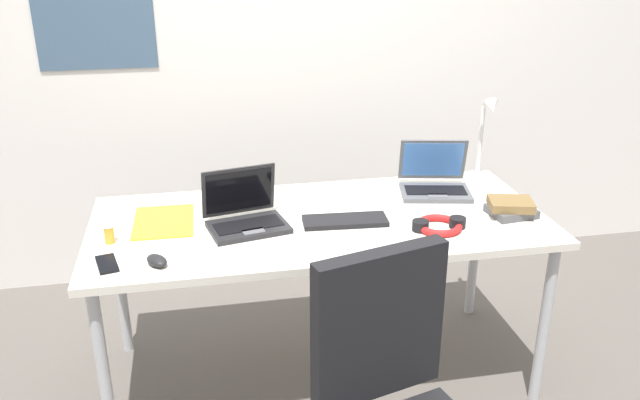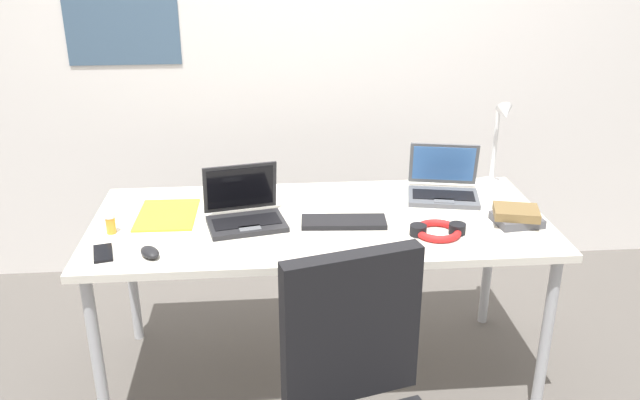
{
  "view_description": "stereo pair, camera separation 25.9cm",
  "coord_description": "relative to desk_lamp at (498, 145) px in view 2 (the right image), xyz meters",
  "views": [
    {
      "loc": [
        -0.46,
        -2.35,
        1.81
      ],
      "look_at": [
        0.0,
        0.0,
        0.82
      ],
      "focal_mm": 37.02,
      "sensor_mm": 36.0,
      "label": 1
    },
    {
      "loc": [
        -0.2,
        -2.39,
        1.81
      ],
      "look_at": [
        0.0,
        0.0,
        0.82
      ],
      "focal_mm": 37.02,
      "sensor_mm": 36.0,
      "label": 2
    }
  ],
  "objects": [
    {
      "name": "computer_mouse",
      "position": [
        -1.42,
        -0.55,
        -0.18
      ],
      "size": [
        0.1,
        0.11,
        0.03
      ],
      "primitive_type": "ellipsoid",
      "rotation": [
        0.0,
        0.0,
        0.57
      ],
      "color": "black",
      "rests_on": "desk"
    },
    {
      "name": "external_keyboard",
      "position": [
        -0.71,
        -0.34,
        -0.19
      ],
      "size": [
        0.34,
        0.14,
        0.02
      ],
      "primitive_type": "cube",
      "rotation": [
        0.0,
        0.0,
        -0.07
      ],
      "color": "black",
      "rests_on": "desk"
    },
    {
      "name": "laptop_center",
      "position": [
        -0.25,
        -0.08,
        -0.15
      ],
      "size": [
        0.34,
        0.31,
        0.22
      ],
      "color": "#515459",
      "rests_on": "desk"
    },
    {
      "name": "wall_back",
      "position": [
        -0.8,
        0.82,
        0.36
      ],
      "size": [
        6.0,
        0.13,
        2.6
      ],
      "color": "silver",
      "rests_on": "ground_plane"
    },
    {
      "name": "cell_phone",
      "position": [
        -1.59,
        -0.52,
        -0.19
      ],
      "size": [
        0.09,
        0.15,
        0.01
      ],
      "primitive_type": "cube",
      "rotation": [
        0.0,
        0.0,
        0.24
      ],
      "color": "black",
      "rests_on": "desk"
    },
    {
      "name": "book_stack",
      "position": [
        -0.04,
        -0.39,
        -0.16
      ],
      "size": [
        0.2,
        0.17,
        0.07
      ],
      "color": "#4C4C51",
      "rests_on": "desk"
    },
    {
      "name": "headphones",
      "position": [
        -0.37,
        -0.46,
        -0.18
      ],
      "size": [
        0.21,
        0.18,
        0.04
      ],
      "color": "red",
      "rests_on": "desk"
    },
    {
      "name": "pill_bottle",
      "position": [
        -1.6,
        -0.34,
        -0.16
      ],
      "size": [
        0.04,
        0.04,
        0.08
      ],
      "color": "gold",
      "rests_on": "desk"
    },
    {
      "name": "paper_folder_by_keyboard",
      "position": [
        -1.41,
        -0.2,
        -0.19
      ],
      "size": [
        0.24,
        0.31,
        0.01
      ],
      "primitive_type": "cube",
      "rotation": [
        0.0,
        0.0,
        -0.02
      ],
      "color": "gold",
      "rests_on": "desk"
    },
    {
      "name": "desk",
      "position": [
        -0.8,
        -0.28,
        -0.25
      ],
      "size": [
        1.8,
        0.8,
        0.74
      ],
      "color": "silver",
      "rests_on": "ground_plane"
    },
    {
      "name": "laptop_near_lamp",
      "position": [
        -1.1,
        -0.29,
        -0.15
      ],
      "size": [
        0.33,
        0.29,
        0.22
      ],
      "color": "#232326",
      "rests_on": "desk"
    },
    {
      "name": "desk_lamp",
      "position": [
        0.0,
        0.0,
        0.0
      ],
      "size": [
        0.12,
        0.18,
        0.4
      ],
      "color": "white",
      "rests_on": "desk"
    },
    {
      "name": "ground_plane",
      "position": [
        -0.8,
        -0.28,
        -0.94
      ],
      "size": [
        12.0,
        12.0,
        0.0
      ],
      "primitive_type": "plane",
      "color": "#56514C"
    }
  ]
}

